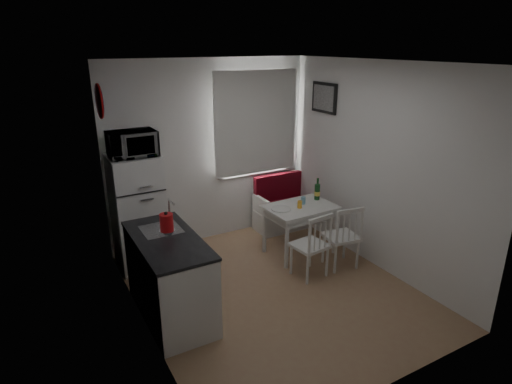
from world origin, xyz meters
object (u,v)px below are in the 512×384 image
wine_bottle (317,189)px  chair_left (314,240)px  bench (290,209)px  fridge (138,212)px  microwave (132,144)px  dining_table (300,211)px  kitchen_counter (170,276)px  kettle (167,223)px  chair_right (346,231)px

wine_bottle → chair_left: bearing=-128.4°
bench → fridge: bearing=-177.5°
fridge → wine_bottle: 2.44m
microwave → fridge: bearing=90.0°
dining_table → fridge: 2.14m
fridge → microwave: size_ratio=2.65×
wine_bottle → bench: bearing=85.5°
kitchen_counter → dining_table: size_ratio=1.40×
dining_table → chair_left: 0.71m
fridge → kettle: bearing=-88.5°
bench → dining_table: bearing=-115.8°
bench → microwave: size_ratio=2.11×
fridge → wine_bottle: bearing=-15.2°
fridge → bench: bearing=2.5°
chair_right → fridge: bearing=156.6°
dining_table → chair_right: (0.25, -0.66, -0.08)m
microwave → kettle: bearing=-88.4°
bench → dining_table: 1.00m
kitchen_counter → kettle: bearing=69.1°
bench → kettle: size_ratio=5.21×
chair_right → wine_bottle: size_ratio=1.47×
chair_left → wine_bottle: bearing=45.2°
dining_table → fridge: (-2.00, 0.74, 0.13)m
chair_right → microwave: bearing=157.5°
dining_table → chair_left: chair_left is taller
bench → wine_bottle: size_ratio=3.76×
kettle → wine_bottle: bearing=11.6°
chair_left → kettle: 1.81m
kitchen_counter → wine_bottle: kitchen_counter is taller
fridge → microwave: 0.90m
dining_table → wine_bottle: 0.43m
bench → dining_table: size_ratio=1.25×
kitchen_counter → wine_bottle: 2.48m
kitchen_counter → microwave: 1.68m
kitchen_counter → chair_left: bearing=-4.9°
chair_right → microwave: size_ratio=0.83×
wine_bottle → fridge: bearing=164.8°
bench → chair_right: bearing=-96.0°
chair_left → kitchen_counter: bearing=168.7°
bench → fridge: fridge is taller
microwave → chair_left: bearing=-37.5°
kitchen_counter → fridge: fridge is taller
dining_table → microwave: microwave is taller
bench → kettle: kettle is taller
chair_left → wine_bottle: (0.60, 0.76, 0.32)m
kitchen_counter → chair_right: bearing=-3.8°
bench → chair_right: size_ratio=2.55×
chair_right → kettle: (-2.22, 0.28, 0.48)m
chair_left → fridge: (-1.75, 1.40, 0.21)m
dining_table → kettle: size_ratio=4.17×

